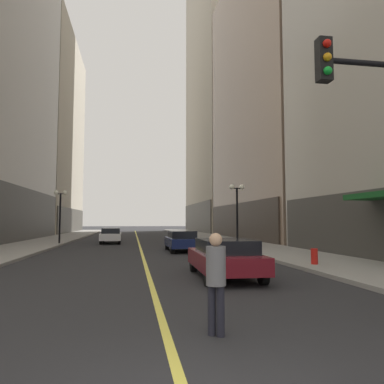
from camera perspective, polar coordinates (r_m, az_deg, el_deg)
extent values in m
plane|color=#262628|center=(38.51, -8.38, -7.35)|extent=(200.00, 200.00, 0.00)
cube|color=gray|center=(39.26, -20.60, -6.95)|extent=(4.50, 78.00, 0.15)
cube|color=gray|center=(39.51, 3.77, -7.21)|extent=(4.50, 78.00, 0.15)
cube|color=#E5D64C|center=(38.51, -8.38, -7.34)|extent=(0.16, 70.00, 0.01)
cube|color=#3A3935|center=(39.26, -24.01, -3.30)|extent=(0.50, 22.80, 5.00)
cube|color=#B7AD99|center=(67.05, -23.04, 8.40)|extent=(12.20, 26.00, 33.00)
cube|color=#403C35|center=(64.24, -18.22, -4.25)|extent=(0.50, 24.70, 3.96)
cube|color=gray|center=(43.86, 14.60, 14.12)|extent=(11.84, 24.00, 31.69)
cube|color=#332A23|center=(39.58, 7.24, -4.53)|extent=(0.50, 22.80, 3.80)
cube|color=#B7AD99|center=(71.62, 7.03, 18.03)|extent=(15.29, 26.00, 58.71)
cube|color=#403C35|center=(64.44, 0.79, -4.01)|extent=(0.50, 24.70, 5.00)
cube|color=maroon|center=(12.94, 5.01, -10.46)|extent=(2.05, 4.60, 0.55)
cube|color=black|center=(12.68, 5.23, -8.43)|extent=(1.77, 2.59, 0.50)
cylinder|color=black|center=(14.38, 0.20, -10.98)|extent=(0.23, 0.64, 0.64)
cylinder|color=black|center=(14.71, 6.90, -10.80)|extent=(0.23, 0.64, 0.64)
cylinder|color=black|center=(11.25, 2.55, -12.79)|extent=(0.23, 0.64, 0.64)
cylinder|color=black|center=(11.68, 10.98, -12.41)|extent=(0.23, 0.64, 0.64)
cube|color=#141E4C|center=(23.70, -1.65, -7.76)|extent=(1.80, 4.39, 0.55)
cube|color=black|center=(23.46, -1.57, -6.64)|extent=(1.56, 2.46, 0.50)
cylinder|color=black|center=(25.14, -3.88, -8.20)|extent=(0.23, 0.64, 0.64)
cylinder|color=black|center=(25.34, -0.46, -8.18)|extent=(0.23, 0.64, 0.64)
cylinder|color=black|center=(22.10, -3.03, -8.71)|extent=(0.23, 0.64, 0.64)
cylinder|color=black|center=(22.34, 0.85, -8.67)|extent=(0.23, 0.64, 0.64)
cube|color=silver|center=(33.06, -12.46, -6.74)|extent=(1.83, 4.58, 0.55)
cube|color=black|center=(33.27, -12.43, -5.90)|extent=(1.58, 2.57, 0.50)
cylinder|color=black|center=(31.47, -11.20, -7.38)|extent=(0.23, 0.64, 0.64)
cylinder|color=black|center=(31.52, -13.94, -7.32)|extent=(0.23, 0.64, 0.64)
cylinder|color=black|center=(34.64, -11.13, -7.11)|extent=(0.23, 0.64, 0.64)
cylinder|color=black|center=(34.69, -13.62, -7.06)|extent=(0.23, 0.64, 0.64)
cylinder|color=black|center=(6.61, 3.08, -17.80)|extent=(0.14, 0.14, 0.84)
cylinder|color=black|center=(6.55, 4.43, -17.91)|extent=(0.14, 0.14, 0.84)
cylinder|color=slate|center=(6.45, 3.72, -11.33)|extent=(0.47, 0.47, 0.67)
sphere|color=tan|center=(6.41, 3.70, -7.36)|extent=(0.23, 0.23, 0.23)
cube|color=black|center=(8.37, 19.75, 18.69)|extent=(0.28, 0.24, 0.90)
sphere|color=red|center=(8.37, 20.19, 20.79)|extent=(0.17, 0.17, 0.17)
sphere|color=orange|center=(8.25, 20.24, 19.03)|extent=(0.17, 0.17, 0.17)
sphere|color=green|center=(8.15, 20.30, 17.22)|extent=(0.17, 0.17, 0.17)
cylinder|color=black|center=(31.78, -19.78, -3.96)|extent=(0.14, 0.14, 4.20)
cylinder|color=black|center=(31.85, -19.68, -0.27)|extent=(0.80, 0.06, 0.06)
sphere|color=white|center=(31.93, -20.30, -0.08)|extent=(0.36, 0.36, 0.36)
sphere|color=white|center=(31.80, -19.06, -0.10)|extent=(0.36, 0.36, 0.36)
cylinder|color=black|center=(25.07, 7.01, -4.11)|extent=(0.14, 0.14, 4.20)
cylinder|color=black|center=(25.17, 6.97, 0.56)|extent=(0.80, 0.06, 0.06)
sphere|color=white|center=(25.09, 6.20, 0.80)|extent=(0.36, 0.36, 0.36)
sphere|color=white|center=(25.28, 7.73, 0.77)|extent=(0.36, 0.36, 0.36)
cylinder|color=red|center=(16.33, 18.44, -9.70)|extent=(0.28, 0.28, 0.80)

